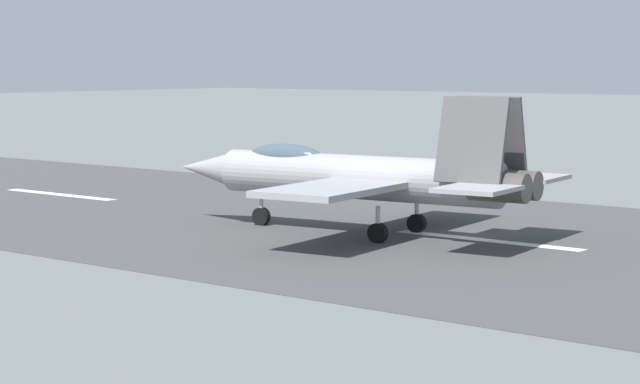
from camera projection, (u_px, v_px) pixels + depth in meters
ground_plane at (475, 240)px, 45.25m from camera, size 400.00×400.00×0.00m
runway_strip at (475, 239)px, 45.24m from camera, size 240.00×26.00×0.02m
fighter_jet at (361, 175)px, 46.37m from camera, size 16.71×13.54×5.55m
marker_cone_mid at (433, 187)px, 61.84m from camera, size 0.44×0.44×0.55m
marker_cone_far at (241, 172)px, 70.25m from camera, size 0.44×0.44×0.55m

